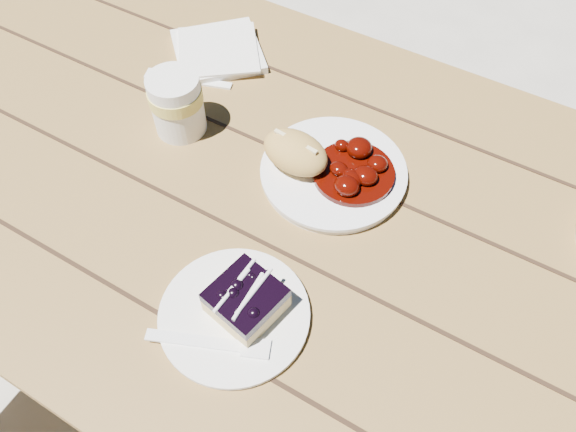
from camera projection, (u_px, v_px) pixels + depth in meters
The scene contains 11 objects.
ground at pixel (373, 425), 1.37m from camera, with size 60.00×60.00×0.00m, color #B0AA9F.
picnic_table at pixel (419, 324), 0.89m from camera, with size 2.00×1.55×0.75m.
main_plate at pixel (333, 173), 0.85m from camera, with size 0.21×0.21×0.02m, color white.
goulash_stew at pixel (354, 166), 0.82m from camera, with size 0.12×0.12×0.04m, color #3C0702, non-canonical shape.
bread_roll at pixel (295, 152), 0.82m from camera, with size 0.11×0.07×0.05m, color tan.
dessert_plate at pixel (234, 315), 0.71m from camera, with size 0.19×0.19×0.01m, color white.
blueberry_cake at pixel (246, 300), 0.70m from camera, with size 0.09×0.09×0.05m.
fork_dessert at pixel (195, 341), 0.69m from camera, with size 0.03×0.16×0.01m, color white, non-canonical shape.
napkin_stack at pixel (218, 51), 1.01m from camera, with size 0.15×0.15×0.01m, color white.
fork_table at pixel (197, 81), 0.97m from camera, with size 0.03×0.16×0.01m, color white, non-canonical shape.
second_cup at pixel (177, 104), 0.87m from camera, with size 0.08×0.08×0.10m, color white.
Camera 1 is at (0.01, -0.43, 1.41)m, focal length 35.00 mm.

